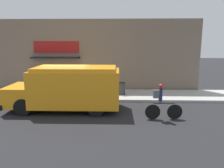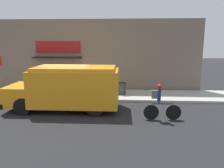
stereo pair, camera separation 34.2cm
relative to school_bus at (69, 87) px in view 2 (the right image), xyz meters
The scene contains 6 objects.
ground_plane 1.96m from the school_bus, 109.03° to the left, with size 70.00×70.00×0.00m, color #232326.
sidewalk 3.14m from the school_bus, 100.09° to the left, with size 28.00×2.82×0.14m.
storefront 4.73m from the school_bus, 96.90° to the left, with size 17.06×0.85×4.92m.
school_bus is the anchor object (origin of this frame).
cyclist 4.58m from the school_bus, 15.85° to the right, with size 1.66×0.20×1.61m.
trash_bin 3.93m from the school_bus, 46.87° to the left, with size 0.49×0.49×0.76m.
Camera 2 is at (3.35, -12.10, 3.42)m, focal length 35.00 mm.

